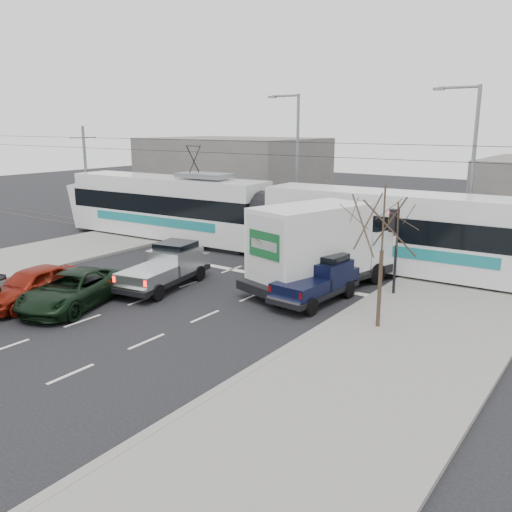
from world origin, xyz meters
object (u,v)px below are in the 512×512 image
Objects in this scene: bare_tree at (383,225)px; box_truck at (320,248)px; navy_pickup at (319,279)px; green_car at (73,290)px; tram at (268,217)px; street_lamp_near at (469,165)px; traffic_signal at (394,233)px; silver_pickup at (168,266)px; red_car at (33,285)px; street_lamp_far at (295,156)px.

bare_tree is 5.60m from box_truck.
navy_pickup is 0.90× the size of green_car.
tram reaches higher than box_truck.
bare_tree reaches higher than box_truck.
street_lamp_near is 11.10m from navy_pickup.
street_lamp_near is (0.84, 7.50, 2.37)m from traffic_signal.
navy_pickup is at bearing -46.83° from box_truck.
green_car is (-1.07, -4.27, -0.23)m from silver_pickup.
red_car is at bearing -156.90° from bare_tree.
street_lamp_near is 19.86m from green_car.
box_truck is (5.71, 3.63, 0.92)m from silver_pickup.
box_truck is (5.62, -4.19, -0.22)m from tram.
box_truck is at bearing -115.06° from street_lamp_near.
box_truck is at bearing 142.14° from bare_tree.
navy_pickup is at bearing 153.26° from bare_tree.
street_lamp_far reaches higher than tram.
street_lamp_far is 13.20m from box_truck.
street_lamp_far is at bearing 138.28° from traffic_signal.
traffic_signal is at bearing -41.72° from street_lamp_far.
silver_pickup is at bearing -93.56° from tram.
street_lamp_far is at bearing 105.49° from tram.
red_car is (-0.78, -18.86, -4.35)m from street_lamp_far.
box_truck reaches higher than navy_pickup.
street_lamp_near is at bearing 79.89° from box_truck.
traffic_signal is (-1.13, 4.00, -1.05)m from bare_tree.
street_lamp_near is 1.97× the size of navy_pickup.
bare_tree is 1.39× the size of traffic_signal.
street_lamp_far is at bearing 141.56° from box_truck.
tram is at bearing 79.31° from silver_pickup.
tram reaches higher than traffic_signal.
silver_pickup is at bearing 58.48° from green_car.
silver_pickup is 1.19× the size of navy_pickup.
traffic_signal is at bearing 105.76° from bare_tree.
navy_pickup is at bearing 22.32° from green_car.
traffic_signal is 0.80× the size of red_car.
traffic_signal is 0.40× the size of street_lamp_far.
silver_pickup is (-0.10, -7.82, -1.14)m from tram.
box_truck is at bearing 38.90° from red_car.
green_car is (-10.65, -16.17, -4.40)m from street_lamp_near.
bare_tree reaches higher than traffic_signal.
street_lamp_near is at bearing -9.87° from street_lamp_far.
red_car is at bearing -92.38° from street_lamp_far.
silver_pickup reaches higher than red_car.
street_lamp_near is 21.31m from red_car.
box_truck is at bearing 31.89° from green_car.
green_car is at bearing -156.85° from bare_tree.
traffic_signal is 0.79× the size of navy_pickup.
silver_pickup reaches higher than navy_pickup.
traffic_signal is 14.47m from street_lamp_far.
red_car reaches higher than green_car.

